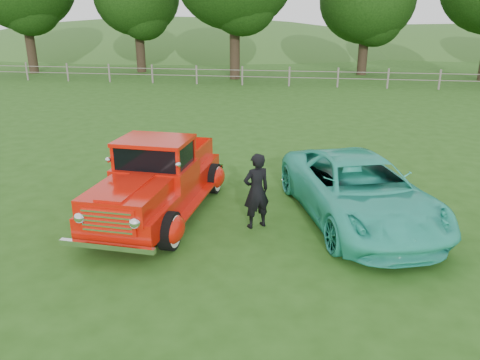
% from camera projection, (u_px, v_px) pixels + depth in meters
% --- Properties ---
extents(ground, '(140.00, 140.00, 0.00)m').
position_uv_depth(ground, '(218.00, 247.00, 9.11)').
color(ground, '#244C14').
rests_on(ground, ground).
extents(distant_hills, '(116.00, 60.00, 18.00)m').
position_uv_depth(distant_hills, '(276.00, 80.00, 66.57)').
color(distant_hills, '#295720').
rests_on(distant_hills, ground).
extents(fence_line, '(48.00, 0.12, 1.20)m').
position_uv_depth(fence_line, '(289.00, 77.00, 29.38)').
color(fence_line, slate).
rests_on(fence_line, ground).
extents(tree_near_east, '(6.80, 6.80, 8.33)m').
position_uv_depth(tree_near_east, '(367.00, 0.00, 33.58)').
color(tree_near_east, black).
rests_on(tree_near_east, ground).
extents(red_pickup, '(2.43, 5.07, 1.78)m').
position_uv_depth(red_pickup, '(158.00, 181.00, 10.33)').
color(red_pickup, black).
rests_on(red_pickup, ground).
extents(teal_sedan, '(3.83, 5.51, 1.40)m').
position_uv_depth(teal_sedan, '(359.00, 190.00, 10.08)').
color(teal_sedan, '#2FBEA2').
rests_on(teal_sedan, ground).
extents(man, '(0.71, 0.66, 1.62)m').
position_uv_depth(man, '(256.00, 191.00, 9.71)').
color(man, black).
rests_on(man, ground).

